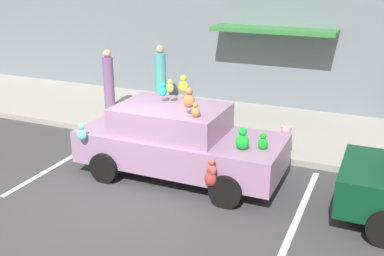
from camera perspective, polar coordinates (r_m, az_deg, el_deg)
The scene contains 9 objects.
ground_plane at distance 9.17m, azimuth -9.66°, elevation -8.72°, with size 60.00×60.00×0.00m, color #38383A.
sidewalk at distance 13.24m, azimuth 2.08°, elevation 0.89°, with size 24.00×4.00×0.15m, color gray.
storefront_building at distance 14.61m, azimuth 5.50°, elevation 15.07°, with size 24.00×1.25×6.40m.
parking_stripe_front at distance 8.87m, azimuth 13.31°, elevation -9.98°, with size 0.12×3.60×0.01m, color silver.
parking_stripe_rear at distance 11.04m, azimuth -15.99°, elevation -4.18°, with size 0.12×3.60×0.01m, color silver.
plush_covered_car at distance 9.70m, azimuth -1.69°, elevation -1.62°, with size 4.32×2.08×2.10m.
teddy_bear_on_sidewalk at distance 10.99m, azimuth 11.53°, elevation -1.39°, with size 0.34×0.28×0.65m.
pedestrian_near_shopfront at distance 14.27m, azimuth -3.93°, elevation 6.25°, with size 0.34×0.34×1.89m.
pedestrian_by_lamp at distance 14.10m, azimuth -10.30°, elevation 5.71°, with size 0.32×0.32×1.83m.
Camera 1 is at (4.58, -6.69, 4.28)m, focal length 42.94 mm.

